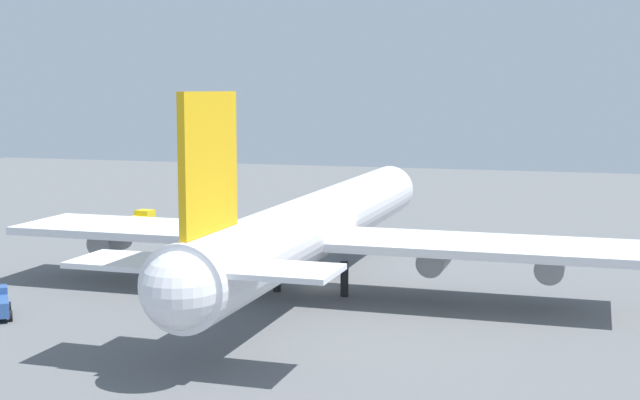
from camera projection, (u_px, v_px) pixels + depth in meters
name	position (u px, v px, depth m)	size (l,w,h in m)	color
ground_plane	(320.00, 287.00, 81.89)	(249.90, 249.90, 0.00)	slate
cargo_airplane	(319.00, 225.00, 80.76)	(62.47, 55.21, 17.76)	silver
fuel_truck	(535.00, 245.00, 97.61)	(4.13, 3.79, 2.15)	silver
cargo_loader	(138.00, 219.00, 117.97)	(5.58, 3.15, 2.00)	yellow
safety_cone_nose	(403.00, 236.00, 107.99)	(0.54, 0.54, 0.77)	orange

